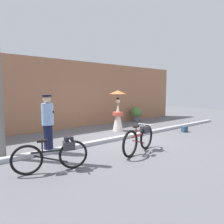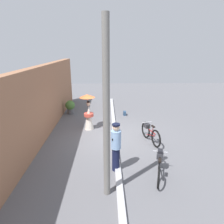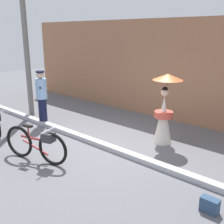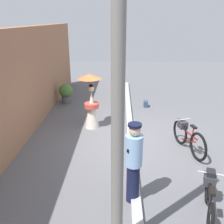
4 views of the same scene
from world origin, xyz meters
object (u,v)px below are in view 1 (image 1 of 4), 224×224
at_px(person_with_parasol, 118,111).
at_px(backpack_on_pavement, 185,129).
at_px(bicycle_near_officer, 55,154).
at_px(person_officer, 48,122).
at_px(bicycle_far_side, 140,139).
at_px(potted_plant_by_door, 136,113).

relative_size(person_with_parasol, backpack_on_pavement, 6.26).
relative_size(bicycle_near_officer, person_officer, 0.95).
height_order(bicycle_near_officer, person_with_parasol, person_with_parasol).
bearing_deg(person_with_parasol, bicycle_far_side, -118.06).
xyz_separation_m(bicycle_near_officer, potted_plant_by_door, (6.64, 4.06, 0.08)).
height_order(bicycle_far_side, person_officer, person_officer).
relative_size(potted_plant_by_door, backpack_on_pavement, 2.93).
height_order(person_with_parasol, potted_plant_by_door, person_with_parasol).
bearing_deg(backpack_on_pavement, person_with_parasol, 136.49).
bearing_deg(person_officer, person_with_parasol, 18.64).
bearing_deg(backpack_on_pavement, potted_plant_by_door, 82.93).
relative_size(bicycle_near_officer, person_with_parasol, 0.88).
xyz_separation_m(bicycle_near_officer, person_officer, (0.35, 1.41, 0.51)).
bearing_deg(bicycle_far_side, person_with_parasol, 61.94).
height_order(bicycle_near_officer, person_officer, person_officer).
relative_size(bicycle_far_side, potted_plant_by_door, 1.96).
distance_m(bicycle_far_side, person_with_parasol, 3.30).
bearing_deg(person_with_parasol, person_officer, -161.36).
relative_size(bicycle_near_officer, bicycle_far_side, 0.96).
bearing_deg(bicycle_far_side, bicycle_near_officer, 174.92).
bearing_deg(person_with_parasol, potted_plant_by_door, 28.44).
distance_m(bicycle_near_officer, person_with_parasol, 4.86).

